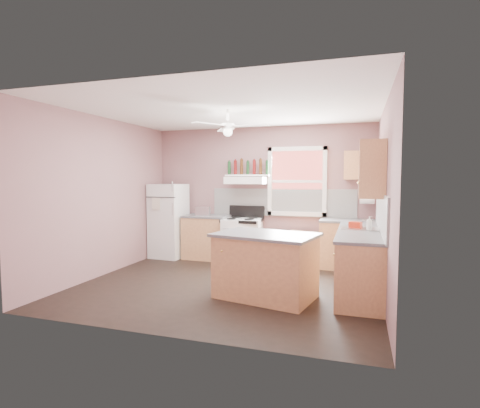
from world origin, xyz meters
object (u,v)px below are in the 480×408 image
(stove, at_px, (242,240))
(island, at_px, (266,267))
(refrigerator, at_px, (169,221))
(toaster, at_px, (203,211))
(cart, at_px, (302,249))

(stove, distance_m, island, 2.26)
(refrigerator, bearing_deg, stove, 5.05)
(toaster, xyz_separation_m, cart, (2.01, 0.05, -0.67))
(toaster, height_order, stove, toaster)
(refrigerator, height_order, island, refrigerator)
(toaster, distance_m, stove, 1.00)
(stove, relative_size, cart, 1.34)
(toaster, relative_size, stove, 0.33)
(toaster, bearing_deg, cart, -11.45)
(refrigerator, height_order, cart, refrigerator)
(refrigerator, relative_size, stove, 1.79)
(stove, height_order, cart, stove)
(cart, bearing_deg, refrigerator, -160.11)
(refrigerator, xyz_separation_m, toaster, (0.78, 0.02, 0.22))
(refrigerator, distance_m, cart, 2.82)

